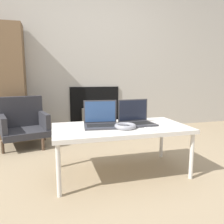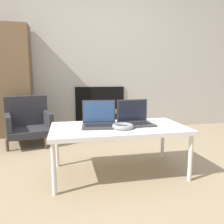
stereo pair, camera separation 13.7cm
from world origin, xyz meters
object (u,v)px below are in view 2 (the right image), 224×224
Objects in this scene: laptop_left at (99,121)px; headphones at (123,126)px; laptop_right at (135,119)px; phone at (148,130)px; tv at (102,121)px; armchair at (28,121)px.

laptop_left reaches higher than headphones.
phone is at bearing -85.22° from laptop_right.
headphones is 1.66m from tv.
phone is (0.04, -0.25, -0.05)m from laptop_right.
laptop_left is 2.71× the size of phone.
laptop_right is at bearing 42.48° from headphones.
laptop_right is 1.62m from armchair.
headphones is at bearing 152.10° from phone.
armchair is at bearing 131.14° from phone.
armchair is at bearing 131.80° from laptop_right.
armchair is (-1.20, 1.37, -0.15)m from phone.
headphones is at bearing -67.23° from armchair.
laptop_left is at bearing -69.62° from armchair.
laptop_right is at bearing 6.35° from laptop_left.
tv is at bearing 88.78° from laptop_right.
armchair is (-1.16, 1.12, -0.19)m from laptop_right.
phone is at bearing -26.51° from laptop_left.
armchair is at bearing -161.02° from tv.
laptop_right is 0.21m from headphones.
laptop_right is at bearing 98.86° from phone.
laptop_left and laptop_right have the same top height.
armchair is at bearing 128.34° from headphones.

